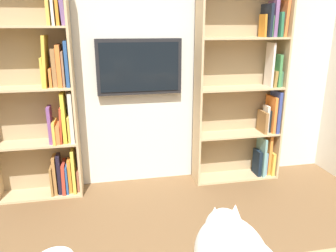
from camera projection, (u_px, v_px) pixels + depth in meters
The scene contains 4 objects.
wall_back at pixel (138, 58), 3.37m from camera, with size 4.52×0.06×2.70m, color silver.
bookshelf_left at pixel (248, 90), 3.54m from camera, with size 0.95×0.28×2.07m.
bookshelf_right at pixel (42, 95), 3.13m from camera, with size 0.83×0.28×2.22m.
wall_mounted_tv at pixel (139, 67), 3.31m from camera, with size 0.86×0.07×0.56m.
Camera 1 is at (0.38, 1.19, 1.68)m, focal length 35.16 mm.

